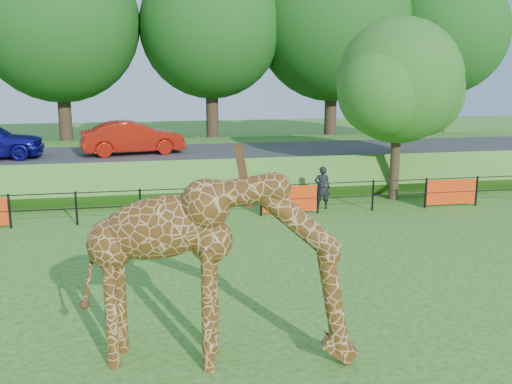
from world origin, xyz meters
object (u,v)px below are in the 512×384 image
at_px(visitor, 322,187).
at_px(giraffe, 218,269).
at_px(car_red, 133,138).
at_px(tree_east, 401,86).

bearing_deg(visitor, giraffe, 80.12).
xyz_separation_m(giraffe, visitor, (4.99, 10.15, -0.89)).
bearing_deg(giraffe, car_red, 109.85).
bearing_deg(visitor, tree_east, -146.89).
xyz_separation_m(visitor, tree_east, (3.25, 0.98, 3.52)).
relative_size(visitor, tree_east, 0.23).
height_order(car_red, visitor, car_red).
bearing_deg(tree_east, giraffe, -126.52).
xyz_separation_m(giraffe, tree_east, (8.24, 11.13, 2.63)).
bearing_deg(tree_east, visitor, -163.22).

